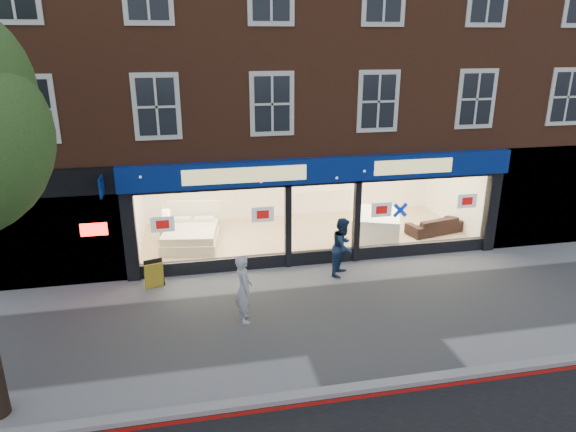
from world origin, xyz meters
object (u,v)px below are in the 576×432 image
object	(u,v)px
display_bed	(191,234)
pedestrian_blue	(343,247)
pedestrian_grey	(244,289)
mattress_stack	(375,224)
sofa	(434,225)
a_board	(154,274)

from	to	relation	value
display_bed	pedestrian_blue	size ratio (longest dim) A/B	1.38
pedestrian_blue	pedestrian_grey	bearing A→B (deg)	159.82
mattress_stack	pedestrian_grey	size ratio (longest dim) A/B	1.40
sofa	pedestrian_blue	xyz separation A→B (m)	(-4.02, -2.33, 0.47)
pedestrian_grey	pedestrian_blue	world-z (taller)	pedestrian_blue
display_bed	a_board	distance (m)	2.95
pedestrian_grey	pedestrian_blue	distance (m)	3.69
display_bed	pedestrian_grey	distance (m)	5.11
mattress_stack	pedestrian_grey	bearing A→B (deg)	-137.71
a_board	pedestrian_blue	xyz separation A→B (m)	(5.28, -0.19, 0.46)
pedestrian_grey	a_board	bearing A→B (deg)	41.30
display_bed	pedestrian_blue	xyz separation A→B (m)	(4.21, -2.94, 0.41)
sofa	a_board	size ratio (longest dim) A/B	2.47
mattress_stack	pedestrian_grey	xyz separation A→B (m)	(-5.06, -4.60, 0.36)
display_bed	sofa	distance (m)	8.25
mattress_stack	sofa	distance (m)	2.06
a_board	pedestrian_blue	size ratio (longest dim) A/B	0.46
pedestrian_grey	pedestrian_blue	bearing A→B (deg)	-60.11
display_bed	mattress_stack	size ratio (longest dim) A/B	0.99
mattress_stack	a_board	bearing A→B (deg)	-161.78
a_board	pedestrian_blue	world-z (taller)	pedestrian_blue
display_bed	a_board	bearing A→B (deg)	-102.44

